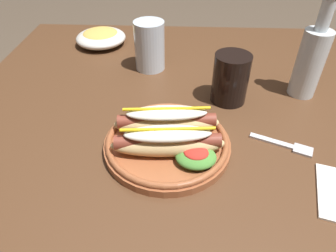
{
  "coord_description": "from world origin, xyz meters",
  "views": [
    {
      "loc": [
        -0.05,
        -0.59,
        1.14
      ],
      "look_at": [
        -0.07,
        -0.13,
        0.77
      ],
      "focal_mm": 32.08,
      "sensor_mm": 36.0,
      "label": 1
    }
  ],
  "objects": [
    {
      "name": "glass_bottle",
      "position": [
        0.25,
        0.05,
        0.83
      ],
      "size": [
        0.06,
        0.06,
        0.24
      ],
      "color": "silver",
      "rests_on": "dining_table"
    },
    {
      "name": "side_bowl",
      "position": [
        -0.3,
        0.3,
        0.76
      ],
      "size": [
        0.15,
        0.15,
        0.05
      ],
      "color": "silver",
      "rests_on": "dining_table"
    },
    {
      "name": "water_cup",
      "position": [
        -0.13,
        0.16,
        0.8
      ],
      "size": [
        0.08,
        0.08,
        0.13
      ],
      "primitive_type": "cylinder",
      "color": "silver",
      "rests_on": "dining_table"
    },
    {
      "name": "fork",
      "position": [
        0.16,
        -0.15,
        0.74
      ],
      "size": [
        0.12,
        0.07,
        0.0
      ],
      "rotation": [
        0.0,
        0.0,
        -0.41
      ],
      "color": "silver",
      "rests_on": "dining_table"
    },
    {
      "name": "dining_table",
      "position": [
        0.0,
        0.0,
        0.64
      ],
      "size": [
        1.13,
        0.93,
        0.74
      ],
      "color": "#51331E",
      "rests_on": "ground_plane"
    },
    {
      "name": "hot_dog_plate",
      "position": [
        -0.07,
        -0.17,
        0.77
      ],
      "size": [
        0.24,
        0.24,
        0.08
      ],
      "color": "#9E5633",
      "rests_on": "dining_table"
    },
    {
      "name": "soda_cup",
      "position": [
        0.07,
        0.01,
        0.8
      ],
      "size": [
        0.08,
        0.08,
        0.11
      ],
      "primitive_type": "cylinder",
      "color": "black",
      "rests_on": "dining_table"
    }
  ]
}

